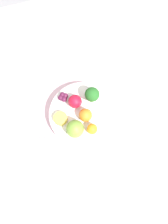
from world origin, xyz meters
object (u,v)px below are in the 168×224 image
Objects in this scene: apple_red at (75,101)px; orange_front at (92,129)px; small_cup at (61,118)px; broccoli at (92,95)px; grape_cluster at (63,97)px; apple_green at (75,129)px; orange_back at (87,115)px; bowl at (84,115)px; napkin at (32,153)px.

orange_front is at bearing 14.13° from apple_red.
small_cup is (0.04, -0.06, -0.01)m from apple_red.
broccoli is 0.10m from grape_cluster.
apple_green reaches higher than orange_front.
orange_back reaches higher than orange_front.
orange_front is 0.11m from small_cup.
orange_front is at bearing 3.66° from orange_back.
apple_green reaches higher than apple_red.
bowl is 0.05m from orange_back.
small_cup is at bearing -90.50° from bowl.
small_cup is (-0.07, -0.09, -0.01)m from orange_front.
apple_green reaches higher than grape_cluster.
broccoli reaches higher than small_cup.
apple_green is at bearing -42.28° from broccoli.
small_cup is (0.04, -0.12, -0.03)m from broccoli.
bowl is at bearing 89.50° from small_cup.
broccoli is 1.44× the size of orange_back.
napkin is (0.07, -0.21, -0.02)m from bowl.
small_cup is at bearing -57.35° from apple_red.
small_cup is (-0.00, -0.08, 0.03)m from bowl.
apple_red is 1.05× the size of orange_back.
napkin is (0.11, -0.19, -0.07)m from apple_red.
orange_back is at bearing 22.56° from apple_red.
orange_back is at bearing -176.34° from orange_front.
broccoli is 1.82× the size of orange_front.
napkin is at bearing -88.33° from orange_front.
small_cup reaches higher than napkin.
apple_red reaches higher than napkin.
apple_green is 1.30× the size of orange_back.
orange_back is (-0.04, 0.05, -0.01)m from apple_green.
grape_cluster is (-0.09, -0.06, -0.01)m from orange_back.
bowl is 0.09m from apple_green.
grape_cluster is 0.82× the size of small_cup.
broccoli is 0.07m from orange_back.
broccoli is 0.11m from orange_front.
bowl is 5.21× the size of small_cup.
apple_red reaches higher than orange_back.
orange_back reaches higher than small_cup.
broccoli is at bearing 137.72° from apple_green.
broccoli is at bearing 135.79° from bowl.
napkin is (0.01, -0.21, -0.06)m from orange_front.
orange_back reaches higher than bowl.
napkin is at bearing -58.85° from apple_red.
orange_back is at bearing 14.20° from bowl.
apple_red is (-0.04, -0.02, 0.05)m from bowl.
apple_green reaches higher than small_cup.
apple_red is 0.11m from orange_front.
napkin is at bearing -65.16° from broccoli.
apple_green is 1.65× the size of orange_front.
orange_back is 1.19× the size of grape_cluster.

